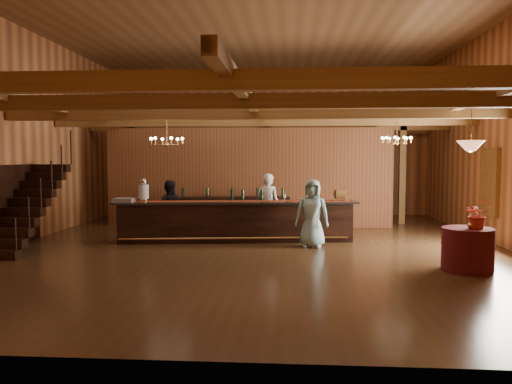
# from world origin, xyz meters

# --- Properties ---
(floor) EXTENTS (14.00, 14.00, 0.00)m
(floor) POSITION_xyz_m (0.00, 0.00, 0.00)
(floor) COLOR #422C17
(floor) RESTS_ON ground
(ceiling) EXTENTS (14.00, 14.00, 0.00)m
(ceiling) POSITION_xyz_m (0.00, 0.00, 5.50)
(ceiling) COLOR brown
(ceiling) RESTS_ON wall_back
(wall_back) EXTENTS (12.00, 0.10, 5.50)m
(wall_back) POSITION_xyz_m (0.00, 7.00, 2.75)
(wall_back) COLOR #C47A41
(wall_back) RESTS_ON floor
(wall_front) EXTENTS (12.00, 0.10, 5.50)m
(wall_front) POSITION_xyz_m (0.00, -7.00, 2.75)
(wall_front) COLOR #C47A41
(wall_front) RESTS_ON floor
(wall_left) EXTENTS (0.10, 14.00, 5.50)m
(wall_left) POSITION_xyz_m (-6.00, 0.00, 2.75)
(wall_left) COLOR #C47A41
(wall_left) RESTS_ON floor
(wall_right) EXTENTS (0.10, 14.00, 5.50)m
(wall_right) POSITION_xyz_m (6.00, 0.00, 2.75)
(wall_right) COLOR #C47A41
(wall_right) RESTS_ON floor
(beam_grid) EXTENTS (11.90, 13.90, 0.39)m
(beam_grid) POSITION_xyz_m (0.00, 0.51, 3.24)
(beam_grid) COLOR olive
(beam_grid) RESTS_ON wall_left
(support_posts) EXTENTS (9.20, 10.20, 3.20)m
(support_posts) POSITION_xyz_m (0.00, -0.50, 1.60)
(support_posts) COLOR olive
(support_posts) RESTS_ON floor
(partition_wall) EXTENTS (9.00, 0.18, 3.10)m
(partition_wall) POSITION_xyz_m (-0.50, 3.50, 1.55)
(partition_wall) COLOR brown
(partition_wall) RESTS_ON floor
(window_right_back) EXTENTS (0.12, 1.05, 1.75)m
(window_right_back) POSITION_xyz_m (5.95, 1.00, 1.55)
(window_right_back) COLOR white
(window_right_back) RESTS_ON wall_right
(staircase) EXTENTS (1.00, 2.80, 2.00)m
(staircase) POSITION_xyz_m (-5.45, -0.74, 1.00)
(staircase) COLOR black
(staircase) RESTS_ON floor
(backroom_boxes) EXTENTS (4.10, 0.60, 1.10)m
(backroom_boxes) POSITION_xyz_m (-0.29, 5.50, 0.53)
(backroom_boxes) COLOR black
(backroom_boxes) RESTS_ON floor
(tasting_bar) EXTENTS (6.32, 1.53, 1.06)m
(tasting_bar) POSITION_xyz_m (-0.56, 0.61, 0.53)
(tasting_bar) COLOR black
(tasting_bar) RESTS_ON floor
(beverage_dispenser) EXTENTS (0.26, 0.26, 0.60)m
(beverage_dispenser) POSITION_xyz_m (-2.92, 0.37, 1.33)
(beverage_dispenser) COLOR silver
(beverage_dispenser) RESTS_ON tasting_bar
(glass_rack_tray) EXTENTS (0.50, 0.50, 0.10)m
(glass_rack_tray) POSITION_xyz_m (-3.36, 0.22, 1.10)
(glass_rack_tray) COLOR gray
(glass_rack_tray) RESTS_ON tasting_bar
(raffle_drum) EXTENTS (0.34, 0.24, 0.30)m
(raffle_drum) POSITION_xyz_m (2.15, 0.89, 1.22)
(raffle_drum) COLOR brown
(raffle_drum) RESTS_ON tasting_bar
(bar_bottle_0) EXTENTS (0.07, 0.07, 0.30)m
(bar_bottle_0) POSITION_xyz_m (-0.68, 0.72, 1.20)
(bar_bottle_0) COLOR black
(bar_bottle_0) RESTS_ON tasting_bar
(bar_bottle_1) EXTENTS (0.07, 0.07, 0.30)m
(bar_bottle_1) POSITION_xyz_m (-0.40, 0.75, 1.20)
(bar_bottle_1) COLOR black
(bar_bottle_1) RESTS_ON tasting_bar
(bar_bottle_2) EXTENTS (0.07, 0.07, 0.30)m
(bar_bottle_2) POSITION_xyz_m (0.10, 0.81, 1.20)
(bar_bottle_2) COLOR black
(bar_bottle_2) RESTS_ON tasting_bar
(backbar_shelf) EXTENTS (3.51, 1.09, 0.98)m
(backbar_shelf) POSITION_xyz_m (-0.92, 2.96, 0.49)
(backbar_shelf) COLOR black
(backbar_shelf) RESTS_ON floor
(round_table) EXTENTS (0.96, 0.96, 0.83)m
(round_table) POSITION_xyz_m (4.25, -2.42, 0.42)
(round_table) COLOR #490F1F
(round_table) RESTS_ON floor
(chandelier_left) EXTENTS (0.80, 0.80, 0.78)m
(chandelier_left) POSITION_xyz_m (-2.11, -0.36, 2.58)
(chandelier_left) COLOR tan
(chandelier_left) RESTS_ON beam_grid
(chandelier_right) EXTENTS (0.80, 0.80, 0.71)m
(chandelier_right) POSITION_xyz_m (3.68, 1.51, 2.65)
(chandelier_right) COLOR tan
(chandelier_right) RESTS_ON beam_grid
(pendant_lamp) EXTENTS (0.52, 0.52, 0.90)m
(pendant_lamp) POSITION_xyz_m (4.25, -2.42, 2.40)
(pendant_lamp) COLOR tan
(pendant_lamp) RESTS_ON beam_grid
(bartender) EXTENTS (0.74, 0.59, 1.75)m
(bartender) POSITION_xyz_m (0.24, 1.32, 0.88)
(bartender) COLOR white
(bartender) RESTS_ON floor
(staff_second) EXTENTS (0.83, 0.69, 1.56)m
(staff_second) POSITION_xyz_m (-2.48, 1.24, 0.78)
(staff_second) COLOR black
(staff_second) RESTS_ON floor
(guest) EXTENTS (0.88, 0.64, 1.65)m
(guest) POSITION_xyz_m (1.37, -0.07, 0.83)
(guest) COLOR #8ABABF
(guest) RESTS_ON floor
(floor_plant) EXTENTS (0.74, 0.61, 1.27)m
(floor_plant) POSITION_xyz_m (2.53, 3.64, 0.63)
(floor_plant) COLOR #386723
(floor_plant) RESTS_ON floor
(table_flowers) EXTENTS (0.50, 0.43, 0.55)m
(table_flowers) POSITION_xyz_m (4.39, -2.52, 1.11)
(table_flowers) COLOR #BF3826
(table_flowers) RESTS_ON round_table
(table_vase) EXTENTS (0.18, 0.18, 0.28)m
(table_vase) POSITION_xyz_m (4.28, -2.52, 0.97)
(table_vase) COLOR tan
(table_vase) RESTS_ON round_table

